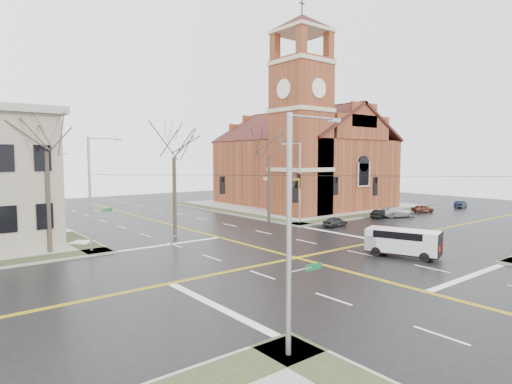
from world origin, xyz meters
TOP-DOWN VIEW (x-y plane):
  - ground at (0.00, 0.00)m, footprint 120.00×120.00m
  - sidewalks at (0.00, 0.00)m, footprint 80.00×80.00m
  - road_markings at (0.00, 0.00)m, footprint 100.00×100.00m
  - church at (24.76, 24.78)m, footprint 24.28×27.48m
  - signal_pole_ne at (11.32, 11.50)m, footprint 2.75×0.22m
  - signal_pole_nw at (-11.32, 11.50)m, footprint 2.75×0.22m
  - signal_pole_sw at (-11.32, -11.50)m, footprint 2.75×0.22m
  - span_wires at (0.00, 0.00)m, footprint 23.02×23.02m
  - traffic_signals at (-0.00, -0.67)m, footprint 8.21×8.26m
  - streetlight_north_a at (-10.65, 28.00)m, footprint 2.30×0.20m
  - streetlight_north_b at (-10.65, 48.00)m, footprint 2.30×0.20m
  - cargo_van at (6.53, -4.51)m, footprint 3.78×5.76m
  - parked_car_a at (13.43, 7.92)m, footprint 3.30×1.56m
  - parked_car_b at (22.91, 8.84)m, footprint 3.32×1.58m
  - parked_car_c at (25.33, 8.07)m, footprint 4.98×3.52m
  - parked_car_d at (32.04, 8.49)m, footprint 3.40×2.16m
  - parked_car_e at (41.57, 7.88)m, footprint 3.42×1.79m
  - tree_nw_far at (-14.22, 12.98)m, footprint 4.00×4.00m
  - tree_nw_near at (-2.95, 13.72)m, footprint 4.00×4.00m
  - tree_ne at (9.08, 14.00)m, footprint 4.00×4.00m

SIDE VIEW (x-z plane):
  - ground at x=0.00m, z-range 0.00..0.00m
  - road_markings at x=0.00m, z-range 0.00..0.01m
  - sidewalks at x=0.00m, z-range -0.01..0.16m
  - parked_car_b at x=22.91m, z-range 0.00..1.05m
  - parked_car_e at x=41.57m, z-range 0.00..1.07m
  - parked_car_d at x=32.04m, z-range 0.00..1.08m
  - parked_car_a at x=13.43m, z-range 0.00..1.09m
  - parked_car_c at x=25.33m, z-range 0.00..1.34m
  - cargo_van at x=6.53m, z-range 0.19..2.24m
  - streetlight_north_a at x=-10.65m, z-range 0.47..8.47m
  - streetlight_north_b at x=-10.65m, z-range 0.47..8.47m
  - signal_pole_ne at x=11.32m, z-range 0.45..9.45m
  - signal_pole_nw at x=-11.32m, z-range 0.45..9.45m
  - signal_pole_sw at x=-11.32m, z-range 0.45..9.45m
  - traffic_signals at x=0.00m, z-range 4.80..6.10m
  - span_wires at x=0.00m, z-range 6.18..6.22m
  - tree_nw_near at x=-2.95m, z-range 2.49..13.59m
  - tree_ne at x=9.08m, z-range 2.54..13.90m
  - church at x=24.76m, z-range -5.32..22.18m
  - tree_nw_far at x=-14.22m, z-range 2.63..14.42m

